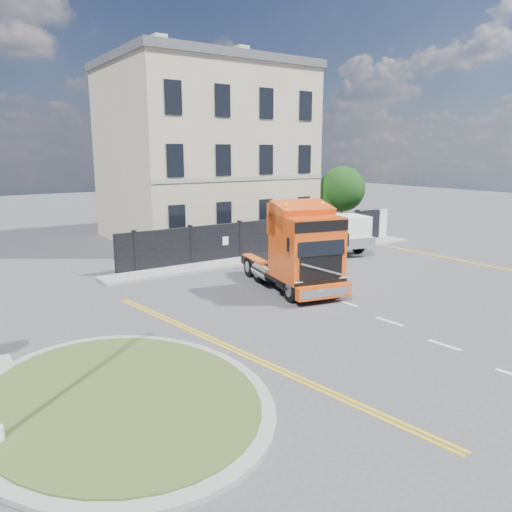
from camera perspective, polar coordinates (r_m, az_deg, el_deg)
ground at (r=18.25m, az=2.75°, el=-6.66°), size 120.00×120.00×0.00m
traffic_island at (r=12.69m, az=-15.29°, el=-15.34°), size 6.80×6.80×0.17m
hoarding_fence at (r=28.84m, az=2.42°, el=2.29°), size 18.80×0.25×2.00m
georgian_building at (r=34.48m, az=-5.89°, el=11.77°), size 12.30×10.30×12.80m
tree at (r=35.98m, az=9.58°, el=7.33°), size 3.20×3.20×4.80m
pavement_far at (r=27.98m, az=2.60°, el=0.03°), size 20.00×1.60×0.12m
truck at (r=20.88m, az=5.01°, el=0.40°), size 3.51×6.52×3.70m
flatbed_pickup at (r=29.02m, az=9.25°, el=2.65°), size 3.27×5.83×2.27m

